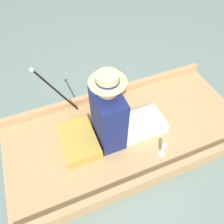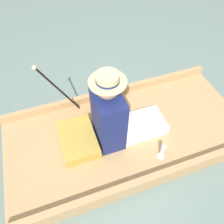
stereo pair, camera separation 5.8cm
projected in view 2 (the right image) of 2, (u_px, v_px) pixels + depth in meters
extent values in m
plane|color=slate|center=(127.00, 137.00, 2.37)|extent=(16.00, 16.00, 0.00)
cube|color=tan|center=(128.00, 134.00, 2.33)|extent=(1.18, 2.50, 0.11)
cube|color=tan|center=(110.00, 92.00, 2.59)|extent=(0.06, 2.50, 0.09)
cube|color=tan|center=(152.00, 178.00, 1.92)|extent=(0.06, 2.50, 0.09)
cube|color=#B7933D|center=(78.00, 139.00, 2.15)|extent=(0.48, 0.34, 0.12)
cube|color=white|center=(141.00, 125.00, 2.27)|extent=(0.32, 0.48, 0.11)
cube|color=navy|center=(108.00, 119.00, 2.00)|extent=(0.36, 0.23, 0.62)
cube|color=beige|center=(121.00, 113.00, 1.99)|extent=(0.04, 0.01, 0.34)
cube|color=white|center=(117.00, 103.00, 2.02)|extent=(0.02, 0.01, 0.37)
cube|color=white|center=(125.00, 119.00, 1.91)|extent=(0.02, 0.01, 0.37)
sphere|color=tan|center=(108.00, 88.00, 1.69)|extent=(0.19, 0.19, 0.19)
cylinder|color=#CCB77F|center=(108.00, 82.00, 1.64)|extent=(0.30, 0.30, 0.01)
cylinder|color=#CCB77F|center=(108.00, 78.00, 1.61)|extent=(0.18, 0.18, 0.07)
cylinder|color=navy|center=(108.00, 80.00, 1.63)|extent=(0.18, 0.18, 0.02)
ellipsoid|color=#9E754C|center=(102.00, 103.00, 2.34)|extent=(0.20, 0.17, 0.30)
sphere|color=#9E754C|center=(101.00, 89.00, 2.17)|extent=(0.17, 0.17, 0.17)
sphere|color=olive|center=(108.00, 88.00, 2.20)|extent=(0.07, 0.07, 0.07)
sphere|color=#9E754C|center=(99.00, 80.00, 2.16)|extent=(0.07, 0.07, 0.07)
sphere|color=#9E754C|center=(103.00, 88.00, 2.09)|extent=(0.07, 0.07, 0.07)
cylinder|color=#9E754C|center=(99.00, 93.00, 2.36)|extent=(0.11, 0.08, 0.13)
cylinder|color=#9E754C|center=(105.00, 107.00, 2.24)|extent=(0.11, 0.08, 0.13)
sphere|color=#9E754C|center=(104.00, 105.00, 2.47)|extent=(0.08, 0.08, 0.08)
sphere|color=#9E754C|center=(107.00, 112.00, 2.40)|extent=(0.08, 0.08, 0.08)
cylinder|color=silver|center=(160.00, 156.00, 2.10)|extent=(0.07, 0.07, 0.01)
cylinder|color=silver|center=(161.00, 155.00, 2.08)|extent=(0.01, 0.01, 0.06)
cylinder|color=silver|center=(163.00, 150.00, 2.01)|extent=(0.04, 0.04, 0.12)
cylinder|color=black|center=(60.00, 90.00, 2.20)|extent=(0.02, 0.34, 0.68)
sphere|color=beige|center=(34.00, 67.00, 1.91)|extent=(0.04, 0.04, 0.04)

